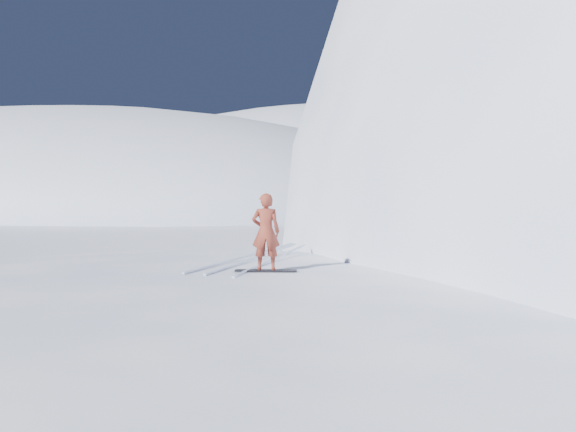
# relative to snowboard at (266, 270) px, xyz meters

# --- Properties ---
(near_ridge) EXTENTS (36.00, 28.00, 4.80)m
(near_ridge) POSITION_rel_snowboard_xyz_m (0.79, -0.86, -2.41)
(near_ridge) COLOR white
(near_ridge) RESTS_ON ground
(far_ridge_a) EXTENTS (120.00, 70.00, 28.00)m
(far_ridge_a) POSITION_rel_snowboard_xyz_m (-70.21, 56.14, -2.41)
(far_ridge_a) COLOR white
(far_ridge_a) RESTS_ON ground
(far_ridge_c) EXTENTS (140.00, 90.00, 36.00)m
(far_ridge_c) POSITION_rel_snowboard_xyz_m (-40.21, 106.14, -2.41)
(far_ridge_c) COLOR white
(far_ridge_c) RESTS_ON ground
(wind_bumps) EXTENTS (16.00, 14.40, 1.00)m
(wind_bumps) POSITION_rel_snowboard_xyz_m (-0.77, -1.74, -2.41)
(wind_bumps) COLOR white
(wind_bumps) RESTS_ON ground
(snowboard) EXTENTS (1.27, 0.79, 0.02)m
(snowboard) POSITION_rel_snowboard_xyz_m (0.00, 0.00, 0.00)
(snowboard) COLOR black
(snowboard) RESTS_ON near_ridge
(snowboarder) EXTENTS (0.70, 0.61, 1.61)m
(snowboarder) POSITION_rel_snowboard_xyz_m (0.00, 0.00, 0.82)
(snowboarder) COLOR maroon
(snowboarder) RESTS_ON snowboard
(board_tracks) EXTENTS (1.81, 5.98, 0.04)m
(board_tracks) POSITION_rel_snowboard_xyz_m (-1.25, 1.91, 0.01)
(board_tracks) COLOR silver
(board_tracks) RESTS_ON ground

